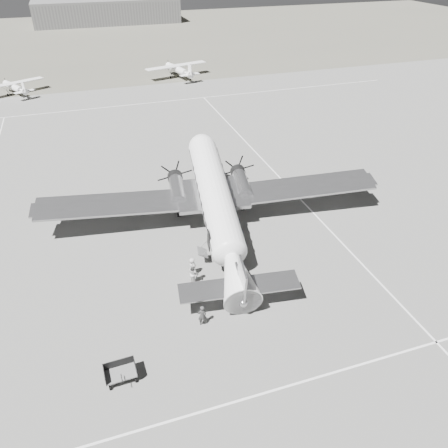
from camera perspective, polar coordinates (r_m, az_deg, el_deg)
The scene contains 14 objects.
ground at distance 36.12m, azimuth -3.40°, elevation -3.76°, with size 260.00×260.00×0.00m, color slate.
taxi_line_near at distance 26.78m, azimuth 5.20°, elevation -21.16°, with size 60.00×0.15×0.01m, color silver.
taxi_line_right at distance 40.20m, azimuth 13.31°, elevation -0.42°, with size 0.15×80.00×0.01m, color silver.
taxi_line_horizon at distance 71.71m, azimuth -12.25°, elevation 14.96°, with size 90.00×0.15×0.01m, color silver.
grass_infield at distance 125.07m, azimuth -16.02°, elevation 22.17°, with size 260.00×90.00×0.01m, color #575549.
hangar_main at distance 149.60m, azimuth -15.03°, elevation 25.27°, with size 42.00×14.00×6.60m.
dc3_airliner at distance 36.80m, azimuth -0.98°, elevation 2.58°, with size 30.81×21.38×5.87m, color #A5A5A7, non-canonical shape.
light_plane_left at distance 82.41m, azimuth -25.68°, elevation 15.69°, with size 10.29×8.35×2.14m, color white, non-canonical shape.
light_plane_right at distance 85.38m, azimuth -6.02°, elevation 19.27°, with size 11.98×9.72×2.49m, color white, non-canonical shape.
baggage_cart_near at distance 31.76m, azimuth -3.55°, elevation -8.95°, with size 1.48×1.04×0.83m, color #5F5F5F, non-canonical shape.
baggage_cart_far at distance 27.49m, azimuth -13.35°, elevation -18.42°, with size 1.93×1.36×1.09m, color #5F5F5F, non-canonical shape.
ground_crew at distance 29.57m, azimuth -2.87°, elevation -11.83°, with size 0.59×0.38×1.61m, color #323232.
ramp_agent at distance 32.71m, azimuth -3.97°, elevation -6.41°, with size 0.85×0.66×1.75m, color silver.
passenger at distance 33.50m, azimuth -4.17°, elevation -5.57°, with size 0.74×0.48×1.51m, color #B0B0AE.
Camera 1 is at (-7.00, -27.97, 21.75)m, focal length 35.00 mm.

